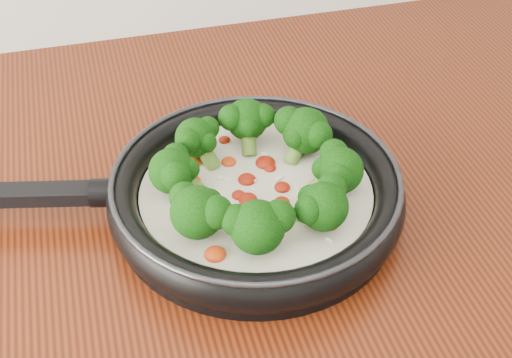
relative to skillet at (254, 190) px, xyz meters
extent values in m
cylinder|color=black|center=(0.00, 0.00, -0.03)|extent=(0.38, 0.38, 0.01)
torus|color=black|center=(0.00, 0.00, 0.00)|extent=(0.40, 0.40, 0.03)
torus|color=#2D2D33|center=(0.00, 0.00, 0.02)|extent=(0.39, 0.39, 0.01)
cube|color=black|center=(-0.24, 0.06, 0.00)|extent=(0.19, 0.07, 0.02)
cylinder|color=black|center=(-0.16, 0.04, 0.00)|extent=(0.04, 0.04, 0.03)
cylinder|color=silver|center=(0.00, 0.00, -0.01)|extent=(0.31, 0.31, 0.02)
ellipsoid|color=maroon|center=(0.06, -0.08, 0.00)|extent=(0.02, 0.02, 0.01)
ellipsoid|color=maroon|center=(0.03, 0.00, 0.00)|extent=(0.02, 0.02, 0.01)
ellipsoid|color=red|center=(-0.01, 0.06, 0.00)|extent=(0.02, 0.02, 0.01)
ellipsoid|color=maroon|center=(-0.01, 0.10, 0.00)|extent=(0.02, 0.02, 0.01)
ellipsoid|color=maroon|center=(0.03, 0.03, 0.00)|extent=(0.02, 0.02, 0.01)
ellipsoid|color=red|center=(-0.05, 0.08, 0.00)|extent=(0.03, 0.03, 0.01)
ellipsoid|color=maroon|center=(0.08, -0.05, 0.00)|extent=(0.02, 0.02, 0.01)
ellipsoid|color=maroon|center=(-0.08, -0.04, 0.00)|extent=(0.02, 0.02, 0.01)
ellipsoid|color=red|center=(-0.01, -0.04, 0.00)|extent=(0.02, 0.02, 0.01)
ellipsoid|color=maroon|center=(0.09, 0.02, 0.00)|extent=(0.02, 0.02, 0.01)
ellipsoid|color=maroon|center=(-0.01, -0.01, 0.00)|extent=(0.03, 0.03, 0.01)
ellipsoid|color=red|center=(-0.05, 0.07, 0.00)|extent=(0.02, 0.02, 0.01)
ellipsoid|color=maroon|center=(-0.09, -0.02, 0.00)|extent=(0.02, 0.02, 0.01)
ellipsoid|color=maroon|center=(0.00, 0.02, 0.00)|extent=(0.03, 0.03, 0.01)
ellipsoid|color=red|center=(0.09, 0.00, 0.00)|extent=(0.02, 0.02, 0.01)
ellipsoid|color=maroon|center=(-0.02, 0.00, 0.00)|extent=(0.02, 0.02, 0.01)
ellipsoid|color=maroon|center=(0.02, -0.03, 0.00)|extent=(0.02, 0.02, 0.01)
ellipsoid|color=red|center=(-0.06, -0.09, 0.00)|extent=(0.03, 0.03, 0.01)
ellipsoid|color=maroon|center=(0.03, 0.04, 0.00)|extent=(0.02, 0.02, 0.01)
ellipsoid|color=maroon|center=(-0.08, -0.01, 0.00)|extent=(0.02, 0.02, 0.01)
ellipsoid|color=red|center=(-0.06, 0.03, 0.00)|extent=(0.02, 0.02, 0.01)
ellipsoid|color=white|center=(0.08, -0.05, 0.00)|extent=(0.01, 0.01, 0.00)
ellipsoid|color=white|center=(-0.03, 0.03, 0.00)|extent=(0.01, 0.00, 0.00)
ellipsoid|color=white|center=(0.05, -0.02, 0.00)|extent=(0.01, 0.01, 0.00)
ellipsoid|color=white|center=(-0.06, 0.03, 0.00)|extent=(0.01, 0.01, 0.00)
ellipsoid|color=white|center=(0.00, 0.00, 0.00)|extent=(0.01, 0.01, 0.00)
ellipsoid|color=white|center=(-0.03, -0.07, 0.00)|extent=(0.01, 0.00, 0.00)
ellipsoid|color=white|center=(0.06, 0.05, 0.00)|extent=(0.01, 0.01, 0.00)
ellipsoid|color=white|center=(-0.06, 0.10, 0.00)|extent=(0.01, 0.01, 0.00)
ellipsoid|color=white|center=(-0.10, 0.05, 0.00)|extent=(0.01, 0.01, 0.00)
ellipsoid|color=white|center=(0.04, -0.06, 0.00)|extent=(0.01, 0.00, 0.00)
ellipsoid|color=white|center=(0.05, -0.10, 0.00)|extent=(0.01, 0.01, 0.00)
ellipsoid|color=white|center=(0.03, 0.01, 0.00)|extent=(0.01, 0.01, 0.00)
ellipsoid|color=white|center=(-0.04, 0.08, 0.00)|extent=(0.01, 0.01, 0.00)
ellipsoid|color=white|center=(-0.07, 0.01, 0.00)|extent=(0.01, 0.00, 0.00)
ellipsoid|color=white|center=(0.03, 0.01, 0.00)|extent=(0.01, 0.01, 0.00)
ellipsoid|color=white|center=(-0.02, 0.03, 0.00)|extent=(0.01, 0.01, 0.00)
ellipsoid|color=white|center=(0.03, 0.06, 0.00)|extent=(0.01, 0.01, 0.00)
ellipsoid|color=white|center=(0.03, -0.02, 0.00)|extent=(0.00, 0.01, 0.00)
ellipsoid|color=white|center=(0.00, 0.01, 0.00)|extent=(0.01, 0.00, 0.00)
ellipsoid|color=white|center=(-0.05, 0.08, 0.00)|extent=(0.01, 0.01, 0.00)
ellipsoid|color=white|center=(-0.02, 0.06, 0.00)|extent=(0.01, 0.01, 0.00)
cylinder|color=olive|center=(0.07, -0.02, 0.01)|extent=(0.04, 0.03, 0.04)
sphere|color=black|center=(0.09, -0.03, 0.03)|extent=(0.06, 0.06, 0.05)
sphere|color=black|center=(0.09, 0.00, 0.04)|extent=(0.04, 0.04, 0.03)
sphere|color=black|center=(0.08, -0.04, 0.03)|extent=(0.04, 0.04, 0.03)
sphere|color=black|center=(0.07, -0.02, 0.03)|extent=(0.03, 0.03, 0.03)
cylinder|color=olive|center=(0.06, 0.04, 0.01)|extent=(0.04, 0.03, 0.04)
sphere|color=black|center=(0.08, 0.05, 0.03)|extent=(0.07, 0.07, 0.06)
sphere|color=black|center=(0.06, 0.07, 0.04)|extent=(0.04, 0.04, 0.03)
sphere|color=black|center=(0.09, 0.03, 0.04)|extent=(0.04, 0.04, 0.03)
sphere|color=black|center=(0.06, 0.04, 0.03)|extent=(0.03, 0.03, 0.03)
cylinder|color=olive|center=(0.01, 0.07, 0.01)|extent=(0.02, 0.04, 0.04)
sphere|color=black|center=(0.02, 0.09, 0.03)|extent=(0.06, 0.06, 0.05)
sphere|color=black|center=(0.00, 0.09, 0.04)|extent=(0.04, 0.04, 0.03)
sphere|color=black|center=(0.03, 0.09, 0.04)|extent=(0.04, 0.04, 0.03)
sphere|color=black|center=(0.01, 0.07, 0.03)|extent=(0.03, 0.03, 0.03)
cylinder|color=olive|center=(-0.04, 0.06, 0.01)|extent=(0.03, 0.04, 0.04)
sphere|color=black|center=(-0.05, 0.08, 0.03)|extent=(0.06, 0.06, 0.05)
sphere|color=black|center=(-0.06, 0.06, 0.04)|extent=(0.04, 0.04, 0.03)
sphere|color=black|center=(-0.03, 0.08, 0.03)|extent=(0.03, 0.03, 0.03)
sphere|color=black|center=(-0.04, 0.06, 0.03)|extent=(0.03, 0.03, 0.02)
cylinder|color=olive|center=(-0.07, 0.02, 0.01)|extent=(0.04, 0.02, 0.04)
sphere|color=black|center=(-0.09, 0.02, 0.03)|extent=(0.06, 0.06, 0.05)
sphere|color=black|center=(-0.08, 0.00, 0.04)|extent=(0.04, 0.04, 0.03)
sphere|color=black|center=(-0.08, 0.04, 0.03)|extent=(0.04, 0.04, 0.03)
sphere|color=black|center=(-0.07, 0.02, 0.03)|extent=(0.03, 0.03, 0.03)
cylinder|color=olive|center=(-0.06, -0.04, 0.01)|extent=(0.04, 0.03, 0.04)
sphere|color=black|center=(-0.07, -0.05, 0.03)|extent=(0.07, 0.07, 0.06)
sphere|color=black|center=(-0.06, -0.07, 0.04)|extent=(0.04, 0.04, 0.03)
sphere|color=black|center=(-0.08, -0.03, 0.04)|extent=(0.04, 0.04, 0.03)
sphere|color=black|center=(-0.06, -0.04, 0.03)|extent=(0.03, 0.03, 0.03)
cylinder|color=olive|center=(-0.02, -0.07, 0.01)|extent=(0.03, 0.04, 0.04)
sphere|color=black|center=(-0.02, -0.09, 0.03)|extent=(0.07, 0.07, 0.06)
sphere|color=black|center=(0.00, -0.09, 0.04)|extent=(0.04, 0.04, 0.03)
sphere|color=black|center=(-0.04, -0.08, 0.04)|extent=(0.04, 0.04, 0.03)
sphere|color=black|center=(-0.02, -0.07, 0.03)|extent=(0.03, 0.03, 0.03)
cylinder|color=olive|center=(0.04, -0.06, 0.01)|extent=(0.03, 0.04, 0.04)
sphere|color=black|center=(0.05, -0.08, 0.03)|extent=(0.06, 0.06, 0.05)
sphere|color=black|center=(0.07, -0.06, 0.04)|extent=(0.04, 0.04, 0.03)
sphere|color=black|center=(0.03, -0.09, 0.04)|extent=(0.04, 0.04, 0.03)
sphere|color=black|center=(0.04, -0.06, 0.03)|extent=(0.03, 0.03, 0.03)
camera|label=1|loc=(-0.15, -0.57, 0.51)|focal=49.18mm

